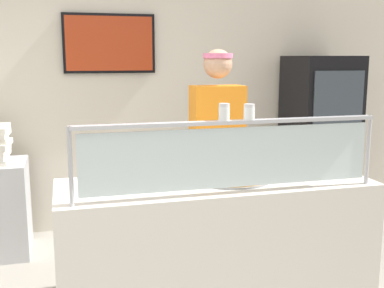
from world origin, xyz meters
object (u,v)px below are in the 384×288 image
object	(u,v)px
pepper_flake_shaker	(249,113)
worker_figure	(218,153)
pizza_tray	(231,177)
parmesan_shaker	(224,113)
drink_fridge	(319,141)
pizza_server	(225,174)

from	to	relation	value
pepper_flake_shaker	worker_figure	xyz separation A→B (m)	(0.11, 0.87, -0.40)
pizza_tray	worker_figure	distance (m)	0.58
pizza_tray	pepper_flake_shaker	distance (m)	0.53
parmesan_shaker	pepper_flake_shaker	bearing A→B (deg)	0.00
drink_fridge	pepper_flake_shaker	bearing A→B (deg)	-129.04
drink_fridge	worker_figure	bearing A→B (deg)	-144.46
pizza_tray	parmesan_shaker	xyz separation A→B (m)	(-0.16, -0.31, 0.44)
worker_figure	drink_fridge	xyz separation A→B (m)	(1.43, 1.02, -0.15)
pepper_flake_shaker	worker_figure	distance (m)	0.97
pepper_flake_shaker	pizza_tray	bearing A→B (deg)	87.80
pizza_tray	drink_fridge	size ratio (longest dim) A/B	0.29
pizza_server	drink_fridge	size ratio (longest dim) A/B	0.16
pizza_server	parmesan_shaker	xyz separation A→B (m)	(-0.11, -0.29, 0.42)
pizza_tray	pizza_server	bearing A→B (deg)	-156.51
worker_figure	drink_fridge	distance (m)	1.76
pizza_server	drink_fridge	bearing A→B (deg)	33.85
pepper_flake_shaker	drink_fridge	size ratio (longest dim) A/B	0.05
pizza_tray	drink_fridge	bearing A→B (deg)	46.17
parmesan_shaker	drink_fridge	distance (m)	2.59
pizza_server	worker_figure	distance (m)	0.61
parmesan_shaker	worker_figure	bearing A→B (deg)	73.81
pizza_server	pepper_flake_shaker	bearing A→B (deg)	-95.01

